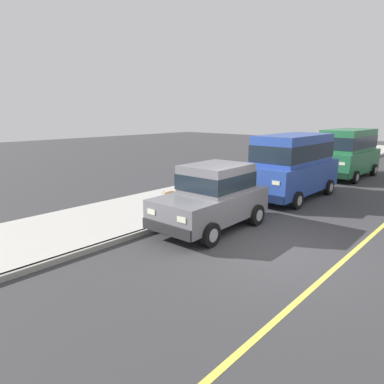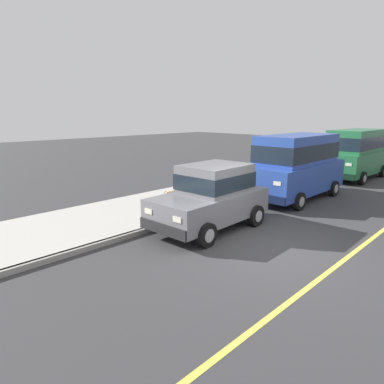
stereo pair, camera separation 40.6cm
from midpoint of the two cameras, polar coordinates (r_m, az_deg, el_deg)
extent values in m
plane|color=#38383A|center=(8.93, 11.75, -9.21)|extent=(80.00, 80.00, 0.00)
cube|color=gray|center=(10.76, -3.09, -4.71)|extent=(0.16, 64.00, 0.14)
cube|color=#B7B5AD|center=(12.05, -9.15, -2.92)|extent=(3.60, 64.00, 0.14)
cube|color=#E0D64C|center=(8.32, 21.47, -11.55)|extent=(0.12, 57.60, 0.01)
cube|color=slate|center=(10.03, 1.98, -2.25)|extent=(1.82, 3.75, 0.76)
cube|color=slate|center=(10.05, 2.91, 2.33)|extent=(1.57, 1.94, 0.80)
cube|color=#19232D|center=(10.06, 2.90, 2.00)|extent=(1.60, 1.98, 0.44)
cube|color=#252527|center=(8.83, -5.38, -6.06)|extent=(1.69, 0.25, 0.28)
cube|color=#252527|center=(11.51, 7.58, -1.60)|extent=(1.69, 0.25, 0.28)
cylinder|color=black|center=(8.78, 1.68, -7.08)|extent=(0.24, 0.65, 0.64)
cylinder|color=#9E9EA3|center=(8.78, 1.68, -7.08)|extent=(0.25, 0.36, 0.35)
cylinder|color=black|center=(9.89, -6.13, -4.83)|extent=(0.24, 0.65, 0.64)
cylinder|color=#9E9EA3|center=(9.89, -6.13, -4.83)|extent=(0.25, 0.36, 0.35)
cylinder|color=black|center=(10.58, 9.52, -3.76)|extent=(0.24, 0.65, 0.64)
cylinder|color=#9E9EA3|center=(10.58, 9.52, -3.76)|extent=(0.25, 0.36, 0.35)
cylinder|color=black|center=(11.52, 2.19, -2.21)|extent=(0.24, 0.65, 0.64)
cylinder|color=#9E9EA3|center=(11.52, 2.19, -2.21)|extent=(0.25, 0.36, 0.35)
cube|color=#EAEACC|center=(8.34, -3.02, -4.61)|extent=(0.28, 0.09, 0.14)
cube|color=#EAEACC|center=(9.08, -7.91, -3.25)|extent=(0.28, 0.09, 0.14)
cube|color=#28479E|center=(14.26, 15.47, 2.53)|extent=(1.91, 4.80, 1.10)
cube|color=#28479E|center=(14.11, 15.74, 6.93)|extent=(1.68, 3.80, 1.10)
cube|color=#19232D|center=(14.12, 15.72, 6.60)|extent=(1.72, 3.84, 0.61)
cube|color=#0E1837|center=(12.32, 10.41, -0.74)|extent=(1.86, 0.20, 0.28)
cube|color=#0E1837|center=(16.44, 19.10, 2.16)|extent=(1.86, 0.20, 0.28)
cylinder|color=black|center=(12.66, 16.11, -1.33)|extent=(0.22, 0.64, 0.64)
cylinder|color=#9E9EA3|center=(12.66, 16.11, -1.33)|extent=(0.24, 0.35, 0.35)
cylinder|color=black|center=(13.56, 8.90, -0.05)|extent=(0.22, 0.64, 0.64)
cylinder|color=#9E9EA3|center=(13.56, 8.90, -0.05)|extent=(0.24, 0.35, 0.35)
cylinder|color=black|center=(15.33, 21.03, 0.74)|extent=(0.22, 0.64, 0.64)
cylinder|color=#9E9EA3|center=(15.33, 21.03, 0.74)|extent=(0.24, 0.35, 0.35)
cylinder|color=black|center=(16.09, 14.74, 1.72)|extent=(0.22, 0.64, 0.64)
cylinder|color=#9E9EA3|center=(16.09, 14.74, 1.72)|extent=(0.24, 0.35, 0.35)
cube|color=#EAEACC|center=(11.89, 12.86, 1.49)|extent=(0.28, 0.08, 0.14)
cube|color=#EAEACC|center=(12.49, 8.15, 2.22)|extent=(0.28, 0.08, 0.14)
cube|color=#23663D|center=(19.88, 23.79, 4.72)|extent=(1.95, 4.82, 1.10)
cube|color=#23663D|center=(19.78, 24.08, 7.88)|extent=(1.71, 3.82, 1.10)
cube|color=#19232D|center=(19.78, 24.05, 7.64)|extent=(1.75, 3.86, 0.61)
cube|color=black|center=(17.76, 21.14, 2.75)|extent=(1.86, 0.22, 0.28)
cube|color=black|center=(22.15, 25.72, 4.20)|extent=(1.86, 0.22, 0.28)
cylinder|color=black|center=(18.27, 24.88, 2.24)|extent=(0.23, 0.64, 0.64)
cylinder|color=#9E9EA3|center=(18.27, 24.88, 2.24)|extent=(0.24, 0.35, 0.35)
cylinder|color=black|center=(18.92, 19.43, 3.03)|extent=(0.23, 0.64, 0.64)
cylinder|color=#9E9EA3|center=(18.92, 19.43, 3.03)|extent=(0.24, 0.35, 0.35)
cylinder|color=black|center=(21.09, 27.43, 3.26)|extent=(0.23, 0.64, 0.64)
cylinder|color=#9E9EA3|center=(21.09, 27.43, 3.26)|extent=(0.24, 0.35, 0.35)
cylinder|color=black|center=(21.66, 22.60, 3.94)|extent=(0.23, 0.64, 0.64)
cylinder|color=#9E9EA3|center=(21.66, 22.60, 3.94)|extent=(0.24, 0.35, 0.35)
cube|color=#EAEACC|center=(17.44, 23.05, 4.34)|extent=(0.28, 0.08, 0.14)
cube|color=#EAEACC|center=(17.87, 19.50, 4.81)|extent=(0.28, 0.08, 0.14)
ellipsoid|color=tan|center=(12.81, -4.60, -0.23)|extent=(0.37, 0.48, 0.20)
cylinder|color=tan|center=(12.96, -4.10, -0.94)|extent=(0.05, 0.05, 0.18)
cylinder|color=tan|center=(12.85, -3.93, -1.05)|extent=(0.05, 0.05, 0.18)
cylinder|color=tan|center=(12.87, -5.25, -1.05)|extent=(0.05, 0.05, 0.18)
cylinder|color=tan|center=(12.76, -5.08, -1.17)|extent=(0.05, 0.05, 0.18)
sphere|color=tan|center=(12.89, -3.39, 0.28)|extent=(0.17, 0.17, 0.17)
ellipsoid|color=brown|center=(12.92, -3.01, 0.23)|extent=(0.11, 0.13, 0.06)
cone|color=tan|center=(12.91, -3.51, 0.69)|extent=(0.06, 0.06, 0.07)
cone|color=tan|center=(12.82, -3.36, 0.60)|extent=(0.06, 0.06, 0.07)
cylinder|color=tan|center=(12.72, -5.72, -0.07)|extent=(0.08, 0.12, 0.13)
camera|label=1|loc=(0.20, -91.05, -0.24)|focal=32.15mm
camera|label=2|loc=(0.20, 88.95, 0.24)|focal=32.15mm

